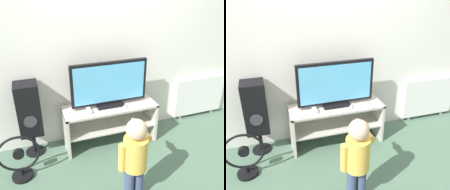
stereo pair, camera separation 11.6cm
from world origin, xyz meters
The scene contains 11 objects.
ground_plane centered at (0.00, 0.00, 0.00)m, with size 16.00×16.00×0.00m, color #4C6B56.
wall_back centered at (0.00, 0.50, 1.30)m, with size 10.00×0.06×2.60m.
tv_stand centered at (0.00, 0.21, 0.38)m, with size 1.26×0.42×0.57m.
television centered at (0.00, 0.23, 0.87)m, with size 1.02×0.20×0.61m.
game_console centered at (-0.30, 0.15, 0.59)m, with size 0.05×0.17×0.04m.
remote_primary centered at (0.43, 0.07, 0.58)m, with size 0.05×0.13×0.03m.
remote_secondary centered at (0.17, 0.10, 0.58)m, with size 0.08×0.13×0.03m.
child centered at (-0.08, -0.79, 0.56)m, with size 0.36×0.52×0.95m.
speaker_tower centered at (-1.03, 0.31, 0.64)m, with size 0.28×0.29×1.00m.
floor_fan centered at (-1.20, -0.12, 0.26)m, with size 0.47×0.24×0.58m.
radiator centered at (1.62, 0.43, 0.37)m, with size 0.89×0.08×0.69m.
Camera 1 is at (-0.95, -2.58, 2.16)m, focal length 40.00 mm.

